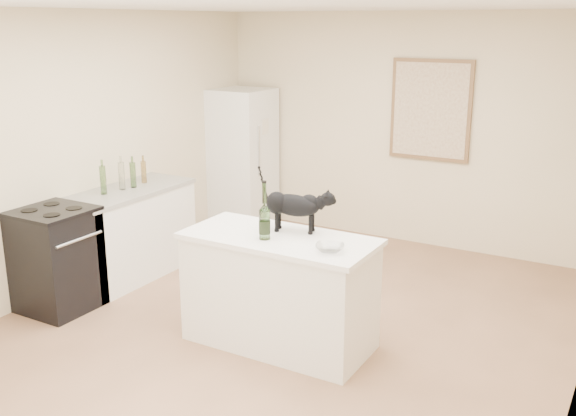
{
  "coord_description": "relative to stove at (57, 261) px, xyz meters",
  "views": [
    {
      "loc": [
        2.54,
        -4.31,
        2.48
      ],
      "look_at": [
        0.15,
        -0.15,
        1.12
      ],
      "focal_mm": 41.0,
      "sensor_mm": 36.0,
      "label": 1
    }
  ],
  "objects": [
    {
      "name": "wine_bottle",
      "position": [
        1.99,
        0.29,
        0.65
      ],
      "size": [
        0.11,
        0.11,
        0.4
      ],
      "primitive_type": "cylinder",
      "rotation": [
        0.0,
        0.0,
        0.35
      ],
      "color": "#2C5622",
      "rests_on": "island_top"
    },
    {
      "name": "left_cabinets",
      "position": [
        0.0,
        0.9,
        -0.02
      ],
      "size": [
        0.6,
        1.4,
        0.86
      ],
      "primitive_type": "cube",
      "color": "white",
      "rests_on": "floor"
    },
    {
      "name": "fridge",
      "position": [
        0.0,
        2.95,
        0.4
      ],
      "size": [
        0.68,
        0.68,
        1.7
      ],
      "primitive_type": "cube",
      "color": "white",
      "rests_on": "floor"
    },
    {
      "name": "counter_bottle_cluster",
      "position": [
        -0.02,
        0.92,
        0.58
      ],
      "size": [
        0.12,
        0.6,
        0.27
      ],
      "color": "#25531B",
      "rests_on": "left_countertop"
    },
    {
      "name": "island_base",
      "position": [
        2.05,
        0.4,
        -0.02
      ],
      "size": [
        1.44,
        0.67,
        0.86
      ],
      "primitive_type": "cube",
      "color": "white",
      "rests_on": "floor"
    },
    {
      "name": "floor",
      "position": [
        1.95,
        0.6,
        -0.45
      ],
      "size": [
        5.5,
        5.5,
        0.0
      ],
      "primitive_type": "plane",
      "color": "#9F7354",
      "rests_on": "ground"
    },
    {
      "name": "stove",
      "position": [
        0.0,
        0.0,
        0.0
      ],
      "size": [
        0.6,
        0.6,
        0.9
      ],
      "primitive_type": "cube",
      "color": "black",
      "rests_on": "floor"
    },
    {
      "name": "artwork_canvas",
      "position": [
        2.25,
        3.3,
        1.1
      ],
      "size": [
        0.82,
        0.0,
        1.02
      ],
      "primitive_type": "cube",
      "color": "beige",
      "rests_on": "wall_back"
    },
    {
      "name": "glass_bowl",
      "position": [
        2.54,
        0.28,
        0.48
      ],
      "size": [
        0.27,
        0.27,
        0.05
      ],
      "primitive_type": "imported",
      "rotation": [
        0.0,
        0.0,
        0.39
      ],
      "color": "silver",
      "rests_on": "island_top"
    },
    {
      "name": "wall_back",
      "position": [
        1.95,
        3.35,
        0.85
      ],
      "size": [
        4.5,
        0.0,
        4.5
      ],
      "primitive_type": "plane",
      "rotation": [
        1.57,
        0.0,
        0.0
      ],
      "color": "beige",
      "rests_on": "ground"
    },
    {
      "name": "wall_left",
      "position": [
        -0.3,
        0.6,
        0.85
      ],
      "size": [
        0.0,
        5.5,
        5.5
      ],
      "primitive_type": "plane",
      "rotation": [
        1.57,
        0.0,
        1.57
      ],
      "color": "beige",
      "rests_on": "ground"
    },
    {
      "name": "black_cat",
      "position": [
        2.08,
        0.57,
        0.64
      ],
      "size": [
        0.56,
        0.3,
        0.38
      ],
      "primitive_type": null,
      "rotation": [
        0.0,
        0.0,
        0.27
      ],
      "color": "black",
      "rests_on": "island_top"
    },
    {
      "name": "left_countertop",
      "position": [
        0.0,
        0.9,
        0.43
      ],
      "size": [
        0.62,
        1.44,
        0.04
      ],
      "primitive_type": "cube",
      "color": "gray",
      "rests_on": "left_cabinets"
    },
    {
      "name": "island_top",
      "position": [
        2.05,
        0.4,
        0.43
      ],
      "size": [
        1.5,
        0.7,
        0.04
      ],
      "primitive_type": "cube",
      "color": "white",
      "rests_on": "island_base"
    },
    {
      "name": "fridge_paper",
      "position": [
        0.34,
        2.95,
        0.82
      ],
      "size": [
        0.01,
        0.14,
        0.18
      ],
      "primitive_type": "cube",
      "rotation": [
        0.0,
        0.0,
        -0.01
      ],
      "color": "silver",
      "rests_on": "fridge"
    },
    {
      "name": "artwork_frame",
      "position": [
        2.25,
        3.32,
        1.1
      ],
      "size": [
        0.9,
        0.03,
        1.1
      ],
      "primitive_type": "cube",
      "color": "brown",
      "rests_on": "wall_back"
    },
    {
      "name": "ceiling",
      "position": [
        1.95,
        0.6,
        2.15
      ],
      "size": [
        5.5,
        5.5,
        0.0
      ],
      "primitive_type": "plane",
      "rotation": [
        3.14,
        0.0,
        0.0
      ],
      "color": "white",
      "rests_on": "ground"
    }
  ]
}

